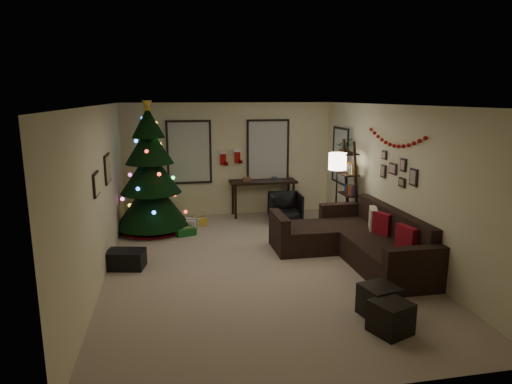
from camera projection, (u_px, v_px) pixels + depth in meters
floor at (257, 265)px, 7.72m from camera, size 7.00×7.00×0.00m
ceiling at (257, 105)px, 7.16m from camera, size 7.00×7.00×0.00m
wall_back at (229, 159)px, 10.80m from camera, size 5.00×0.00×5.00m
wall_front at (331, 263)px, 4.08m from camera, size 5.00×0.00×5.00m
wall_left at (100, 194)px, 6.98m from camera, size 0.00×7.00×7.00m
wall_right at (396, 182)px, 7.91m from camera, size 0.00×7.00×7.00m
window_back_left at (189, 152)px, 10.55m from camera, size 1.05×0.06×1.50m
window_back_right at (268, 150)px, 10.91m from camera, size 1.05×0.06×1.50m
window_right_wall at (341, 156)px, 10.32m from camera, size 0.06×0.90×1.30m
christmas_tree at (151, 177)px, 9.39m from camera, size 1.54×1.54×2.86m
presents at (172, 226)px, 9.66m from camera, size 1.50×1.00×0.28m
sofa at (356, 241)px, 8.01m from camera, size 2.06×2.98×0.91m
pillow_red_a at (406, 239)px, 7.07m from camera, size 0.17×0.43×0.41m
pillow_red_b at (381, 224)px, 7.90m from camera, size 0.25×0.41×0.40m
pillow_cream at (373, 219)px, 8.21m from camera, size 0.27×0.45×0.43m
ottoman_near at (379, 301)px, 5.88m from camera, size 0.53×0.53×0.42m
ottoman_far at (391, 317)px, 5.46m from camera, size 0.55×0.55×0.40m
desk at (263, 184)px, 10.80m from camera, size 1.59×0.57×0.86m
desk_chair at (285, 207)px, 10.34m from camera, size 0.70×0.66×0.68m
bookshelf at (350, 188)px, 9.42m from camera, size 0.30×0.57×1.96m
potted_plant at (344, 145)px, 9.64m from camera, size 0.59×0.60×0.50m
floor_lamp at (337, 167)px, 9.14m from camera, size 0.36×0.36×1.71m
art_map at (107, 169)px, 7.82m from camera, size 0.04×0.60×0.50m
art_abstract at (96, 184)px, 6.58m from camera, size 0.04×0.45×0.35m
gallery at (398, 171)px, 7.79m from camera, size 0.03×1.25×0.54m
garland at (395, 139)px, 7.79m from camera, size 0.08×1.90×0.30m
stocking_left at (223, 158)px, 10.72m from camera, size 0.20×0.05×0.36m
stocking_right at (238, 156)px, 10.66m from camera, size 0.20×0.05×0.36m
storage_bin at (126, 259)px, 7.54m from camera, size 0.69×0.53×0.31m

